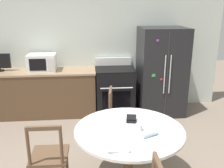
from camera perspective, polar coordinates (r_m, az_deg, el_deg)
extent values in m
cube|color=silver|center=(5.18, -3.63, 8.58)|extent=(5.20, 0.10, 2.60)
cube|color=brown|center=(5.12, -15.98, -2.16)|extent=(2.15, 0.62, 0.86)
cube|color=#997A5B|center=(5.00, -16.41, 2.71)|extent=(2.18, 0.64, 0.03)
cube|color=black|center=(5.02, 11.16, 2.83)|extent=(0.88, 0.76, 1.71)
cube|color=#333333|center=(4.67, 12.46, 1.66)|extent=(0.01, 0.01, 1.64)
cylinder|color=silver|center=(4.63, 11.95, 2.11)|extent=(0.02, 0.02, 0.72)
cylinder|color=silver|center=(4.66, 13.13, 2.13)|extent=(0.02, 0.02, 0.72)
cube|color=#3FB259|center=(4.59, 9.48, 1.95)|extent=(0.07, 0.02, 0.05)
cube|color=red|center=(4.65, 11.21, 1.06)|extent=(0.04, 0.01, 0.03)
cube|color=purple|center=(4.48, 10.40, 9.76)|extent=(0.05, 0.02, 0.04)
cube|color=black|center=(5.02, 0.61, -1.65)|extent=(0.74, 0.64, 0.90)
cube|color=black|center=(4.75, 1.01, -3.94)|extent=(0.53, 0.01, 0.40)
cylinder|color=silver|center=(4.64, 1.06, -0.95)|extent=(0.61, 0.02, 0.02)
cube|color=black|center=(4.89, 0.63, 3.45)|extent=(0.74, 0.64, 0.02)
cube|color=white|center=(5.15, 0.30, 5.19)|extent=(0.74, 0.06, 0.16)
cube|color=white|center=(4.96, -15.68, 4.77)|extent=(0.52, 0.40, 0.32)
cube|color=black|center=(4.78, -16.64, 4.22)|extent=(0.30, 0.01, 0.22)
cube|color=silver|center=(4.74, -13.85, 4.34)|extent=(0.10, 0.01, 0.23)
cylinder|color=black|center=(5.23, -24.21, 2.82)|extent=(0.16, 0.16, 0.02)
cylinder|color=black|center=(5.22, -24.25, 3.14)|extent=(0.03, 0.03, 0.04)
cylinder|color=white|center=(2.93, 3.95, -10.46)|extent=(1.26, 1.26, 0.03)
cylinder|color=brown|center=(3.11, 3.81, -16.27)|extent=(0.11, 0.11, 0.68)
cube|color=brown|center=(2.09, 10.82, -18.11)|extent=(0.04, 0.35, 0.04)
cube|color=brown|center=(3.09, -14.11, -15.60)|extent=(0.43, 0.43, 0.04)
cylinder|color=brown|center=(3.38, -16.34, -17.15)|extent=(0.04, 0.04, 0.41)
cylinder|color=brown|center=(3.33, -10.26, -17.30)|extent=(0.04, 0.04, 0.41)
cylinder|color=brown|center=(2.84, -18.62, -13.35)|extent=(0.04, 0.04, 0.45)
cylinder|color=brown|center=(2.77, -11.52, -13.51)|extent=(0.04, 0.04, 0.45)
cube|color=brown|center=(2.71, -15.45, -9.71)|extent=(0.34, 0.04, 0.04)
cube|color=brown|center=(3.88, 2.46, -7.89)|extent=(0.48, 0.48, 0.04)
cylinder|color=brown|center=(4.14, 4.87, -9.73)|extent=(0.04, 0.04, 0.41)
cylinder|color=brown|center=(3.83, 5.02, -12.07)|extent=(0.04, 0.04, 0.41)
cylinder|color=brown|center=(4.14, 0.03, -9.66)|extent=(0.04, 0.04, 0.41)
cylinder|color=brown|center=(3.83, -0.24, -11.99)|extent=(0.04, 0.04, 0.41)
cylinder|color=brown|center=(3.95, -0.22, -3.56)|extent=(0.04, 0.04, 0.45)
cylinder|color=brown|center=(3.63, -0.52, -5.49)|extent=(0.04, 0.04, 0.45)
cube|color=brown|center=(3.72, -0.37, -1.55)|extent=(0.09, 0.35, 0.04)
cylinder|color=silver|center=(2.87, 6.17, -9.84)|extent=(0.08, 0.08, 0.08)
cylinder|color=red|center=(2.88, 6.16, -10.14)|extent=(0.07, 0.07, 0.04)
cylinder|color=#A3BCDB|center=(2.77, 8.68, -11.29)|extent=(0.19, 0.12, 0.05)
cube|color=black|center=(3.08, 4.43, -8.38)|extent=(0.14, 0.12, 0.03)
cube|color=black|center=(3.09, 4.46, -7.70)|extent=(0.14, 0.12, 0.06)
cube|color=white|center=(2.60, 1.39, -13.76)|extent=(0.27, 0.34, 0.01)
cube|color=beige|center=(2.59, 1.39, -13.61)|extent=(0.25, 0.32, 0.01)
cube|color=silver|center=(2.59, 1.39, -13.46)|extent=(0.23, 0.31, 0.01)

